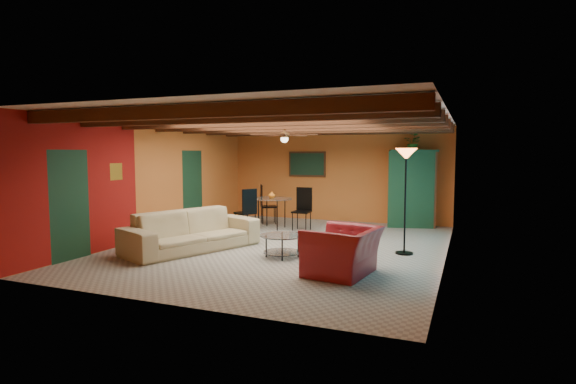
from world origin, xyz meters
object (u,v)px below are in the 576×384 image
at_px(dining_table, 272,208).
at_px(potted_plant, 414,143).
at_px(armoire, 412,189).
at_px(floor_lamp, 405,201).
at_px(sofa, 192,231).
at_px(vase, 272,183).
at_px(armchair, 343,251).
at_px(coffee_table, 282,246).

height_order(dining_table, potted_plant, potted_plant).
height_order(armoire, floor_lamp, floor_lamp).
bearing_deg(sofa, armoire, -16.33).
bearing_deg(armoire, sofa, -142.69).
distance_m(potted_plant, vase, 3.93).
bearing_deg(potted_plant, armoire, 0.00).
height_order(sofa, potted_plant, potted_plant).
height_order(sofa, armchair, sofa).
bearing_deg(potted_plant, coffee_table, -111.96).
height_order(floor_lamp, vase, floor_lamp).
xyz_separation_m(sofa, dining_table, (0.43, 3.06, 0.15)).
height_order(coffee_table, armoire, armoire).
height_order(sofa, coffee_table, sofa).
relative_size(coffee_table, floor_lamp, 0.41).
bearing_deg(vase, dining_table, 0.00).
xyz_separation_m(armoire, vase, (-3.39, -1.69, 0.20)).
xyz_separation_m(dining_table, potted_plant, (3.39, 1.69, 1.71)).
height_order(coffee_table, vase, vase).
height_order(sofa, armoire, armoire).
relative_size(sofa, potted_plant, 5.59).
bearing_deg(coffee_table, sofa, -176.60).
distance_m(sofa, coffee_table, 1.96).
xyz_separation_m(coffee_table, vase, (-1.52, 2.94, 0.98)).
xyz_separation_m(dining_table, floor_lamp, (3.65, -1.79, 0.49)).
relative_size(floor_lamp, vase, 11.11).
xyz_separation_m(armoire, potted_plant, (0.00, 0.00, 1.25)).
bearing_deg(armchair, floor_lamp, 167.51).
bearing_deg(floor_lamp, armoire, 94.35).
distance_m(armchair, dining_table, 4.73).
xyz_separation_m(coffee_table, floor_lamp, (2.13, 1.15, 0.83)).
xyz_separation_m(armchair, floor_lamp, (0.73, 1.93, 0.66)).
height_order(coffee_table, floor_lamp, floor_lamp).
relative_size(sofa, vase, 14.73).
height_order(coffee_table, potted_plant, potted_plant).
bearing_deg(armoire, floor_lamp, -99.51).
bearing_deg(dining_table, vase, 0.00).
xyz_separation_m(floor_lamp, potted_plant, (-0.26, 3.47, 1.21)).
relative_size(coffee_table, armoire, 0.43).
bearing_deg(dining_table, potted_plant, 26.49).
relative_size(coffee_table, dining_table, 0.40).
bearing_deg(vase, floor_lamp, -26.07).
relative_size(armchair, dining_table, 0.56).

